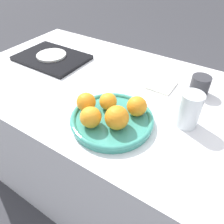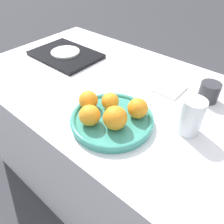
% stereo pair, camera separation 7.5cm
% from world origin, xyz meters
% --- Properties ---
extents(ground_plane, '(12.00, 12.00, 0.00)m').
position_xyz_m(ground_plane, '(0.00, 0.00, 0.00)').
color(ground_plane, '#38383D').
extents(table, '(1.48, 0.80, 0.73)m').
position_xyz_m(table, '(0.00, 0.00, 0.36)').
color(table, white).
rests_on(table, ground_plane).
extents(fruit_platter, '(0.29, 0.29, 0.03)m').
position_xyz_m(fruit_platter, '(0.10, -0.20, 0.74)').
color(fruit_platter, teal).
rests_on(fruit_platter, table).
extents(orange_0, '(0.08, 0.08, 0.08)m').
position_xyz_m(orange_0, '(0.14, -0.22, 0.79)').
color(orange_0, orange).
rests_on(orange_0, fruit_platter).
extents(orange_1, '(0.06, 0.06, 0.06)m').
position_xyz_m(orange_1, '(0.06, -0.16, 0.78)').
color(orange_1, orange).
rests_on(orange_1, fruit_platter).
extents(orange_2, '(0.07, 0.07, 0.07)m').
position_xyz_m(orange_2, '(0.00, -0.21, 0.78)').
color(orange_2, orange).
rests_on(orange_2, fruit_platter).
extents(orange_3, '(0.07, 0.07, 0.07)m').
position_xyz_m(orange_3, '(0.16, -0.13, 0.79)').
color(orange_3, orange).
rests_on(orange_3, fruit_platter).
extents(orange_4, '(0.07, 0.07, 0.07)m').
position_xyz_m(orange_4, '(0.06, -0.26, 0.79)').
color(orange_4, orange).
rests_on(orange_4, fruit_platter).
extents(water_glass, '(0.08, 0.08, 0.13)m').
position_xyz_m(water_glass, '(0.33, -0.06, 0.79)').
color(water_glass, silver).
rests_on(water_glass, table).
extents(serving_tray, '(0.36, 0.25, 0.02)m').
position_xyz_m(serving_tray, '(-0.43, 0.05, 0.74)').
color(serving_tray, black).
rests_on(serving_tray, table).
extents(side_plate, '(0.15, 0.15, 0.01)m').
position_xyz_m(side_plate, '(-0.43, 0.05, 0.75)').
color(side_plate, silver).
rests_on(side_plate, serving_tray).
extents(cup_2, '(0.08, 0.08, 0.08)m').
position_xyz_m(cup_2, '(0.31, 0.16, 0.77)').
color(cup_2, '#333338').
rests_on(cup_2, table).
extents(napkin, '(0.11, 0.12, 0.01)m').
position_xyz_m(napkin, '(0.16, 0.12, 0.73)').
color(napkin, silver).
rests_on(napkin, table).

